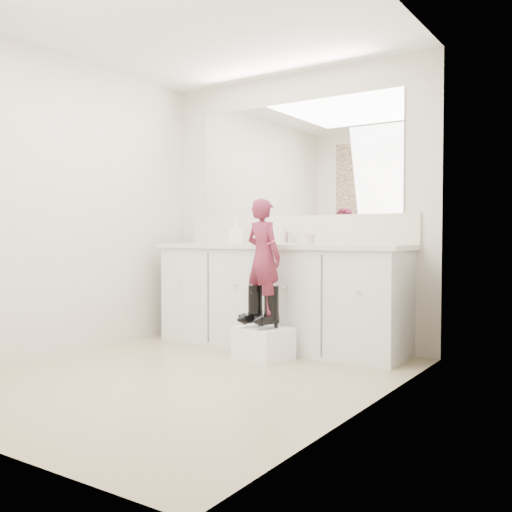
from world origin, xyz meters
The scene contains 17 objects.
floor centered at (0.00, 0.00, 0.00)m, with size 3.00×3.00×0.00m, color #948361.
ceiling centered at (0.00, 0.00, 2.40)m, with size 3.00×3.00×0.00m, color white.
wall_back centered at (0.00, 1.50, 1.20)m, with size 2.60×2.60×0.00m, color beige.
wall_left centered at (-1.30, 0.00, 1.20)m, with size 3.00×3.00×0.00m, color beige.
wall_right centered at (1.30, 0.00, 1.20)m, with size 3.00×3.00×0.00m, color beige.
vanity_cabinet centered at (0.00, 1.23, 0.42)m, with size 2.20×0.55×0.85m, color silver.
countertop centered at (0.00, 1.21, 0.87)m, with size 2.28×0.58×0.04m, color beige.
backsplash centered at (0.00, 1.49, 1.02)m, with size 2.28×0.03×0.25m, color beige.
mirror centered at (0.00, 1.49, 1.64)m, with size 2.00×0.02×1.00m, color white.
faucet centered at (0.00, 1.38, 0.94)m, with size 0.08×0.08×0.10m, color silver.
cup centered at (0.32, 1.18, 0.93)m, with size 0.10×0.10×0.09m, color beige.
soap_bottle centered at (-0.50, 1.30, 1.00)m, with size 0.10×0.10×0.21m, color white.
step_stool centered at (0.15, 0.75, 0.13)m, with size 0.39×0.33×0.25m, color white.
boot_left centered at (0.07, 0.75, 0.41)m, with size 0.12×0.22×0.33m, color black, non-canonical shape.
boot_right centered at (0.22, 0.75, 0.41)m, with size 0.12×0.22×0.33m, color black, non-canonical shape.
toddler centered at (0.15, 0.75, 0.80)m, with size 0.33×0.21×0.90m, color #9E304A.
toothbrush centered at (0.22, 0.72, 0.90)m, with size 0.01×0.01×0.14m, color #F05D89.
Camera 1 is at (2.52, -2.95, 0.96)m, focal length 40.00 mm.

